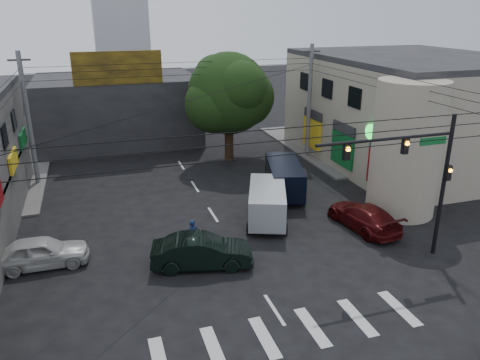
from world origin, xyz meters
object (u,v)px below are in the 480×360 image
utility_pole_far_left (29,120)px  maroon_sedan (363,216)px  utility_pole_far_right (309,102)px  white_compact (41,252)px  traffic_officer (193,236)px  dark_sedan (202,252)px  street_tree (229,94)px  traffic_gantry (417,167)px  silver_minivan (267,204)px  navy_van (284,179)px

utility_pole_far_left → maroon_sedan: 22.86m
utility_pole_far_right → white_compact: 23.68m
utility_pole_far_left → traffic_officer: (8.43, -13.00, -3.75)m
utility_pole_far_left → dark_sedan: size_ratio=1.81×
street_tree → traffic_gantry: (3.82, -18.00, -0.64)m
traffic_officer → maroon_sedan: bearing=-32.9°
dark_sedan → white_compact: 7.74m
utility_pole_far_left → silver_minivan: size_ratio=1.75×
traffic_gantry → silver_minivan: traffic_gantry is taller
traffic_gantry → navy_van: bearing=103.9°
utility_pole_far_right → navy_van: size_ratio=1.60×
street_tree → utility_pole_far_left: utility_pole_far_left is taller
traffic_officer → utility_pole_far_right: bearing=15.1°
traffic_gantry → maroon_sedan: size_ratio=1.39×
maroon_sedan → silver_minivan: bearing=-34.6°
utility_pole_far_right → white_compact: utility_pole_far_right is taller
silver_minivan → navy_van: (2.60, 3.63, 0.03)m
traffic_gantry → white_compact: bearing=164.6°
white_compact → silver_minivan: silver_minivan is taller
street_tree → dark_sedan: bearing=-111.0°
utility_pole_far_right → navy_van: utility_pole_far_right is taller
street_tree → silver_minivan: 12.67m
traffic_officer → street_tree: bearing=35.7°
silver_minivan → navy_van: size_ratio=0.92×
maroon_sedan → navy_van: bearing=-77.0°
traffic_gantry → utility_pole_far_left: size_ratio=0.78×
utility_pole_far_left → silver_minivan: 17.49m
silver_minivan → traffic_officer: bearing=135.1°
utility_pole_far_left → white_compact: size_ratio=2.08×
maroon_sedan → silver_minivan: silver_minivan is taller
traffic_gantry → utility_pole_far_left: 25.00m
utility_pole_far_right → silver_minivan: utility_pole_far_right is taller
maroon_sedan → traffic_gantry: bearing=85.7°
utility_pole_far_left → utility_pole_far_right: same height
white_compact → silver_minivan: (12.17, 1.47, 0.30)m
dark_sedan → navy_van: bearing=-31.7°
dark_sedan → navy_van: 10.55m
maroon_sedan → traffic_officer: traffic_officer is taller
navy_van → utility_pole_far_left: bearing=81.1°
street_tree → silver_minivan: size_ratio=1.65×
utility_pole_far_left → maroon_sedan: bearing=-36.3°
street_tree → maroon_sedan: (3.65, -14.34, -4.75)m
traffic_gantry → navy_van: traffic_gantry is taller
street_tree → silver_minivan: (-1.21, -11.81, -4.43)m
navy_van → traffic_officer: navy_van is taller
utility_pole_far_right → maroon_sedan: utility_pole_far_right is taller
white_compact → silver_minivan: bearing=-82.5°
navy_van → maroon_sedan: bearing=-144.5°
utility_pole_far_left → utility_pole_far_right: size_ratio=1.00×
utility_pole_far_right → traffic_officer: (-12.57, -13.00, -3.75)m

